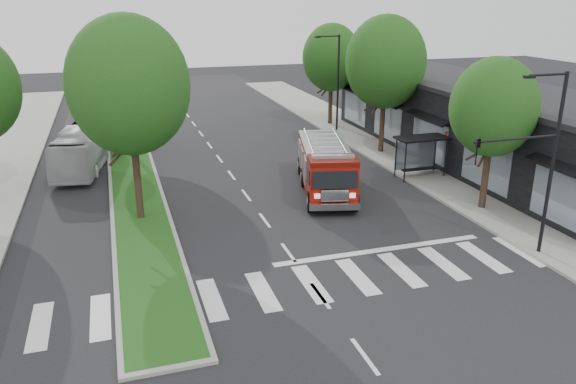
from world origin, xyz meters
name	(u,v)px	position (x,y,z in m)	size (l,w,h in m)	color
ground	(288,253)	(0.00, 0.00, 0.00)	(140.00, 140.00, 0.00)	black
sidewalk_right	(421,166)	(12.50, 10.00, 0.07)	(5.00, 80.00, 0.15)	gray
median	(130,157)	(-6.00, 18.00, 0.08)	(3.00, 50.00, 0.15)	gray
storefront_row	(482,126)	(17.00, 10.00, 2.50)	(8.00, 30.00, 5.00)	black
bus_shelter	(420,145)	(11.20, 8.15, 2.04)	(3.20, 1.60, 2.61)	black
tree_right_near	(494,107)	(11.50, 2.00, 5.51)	(4.40, 4.40, 8.05)	black
tree_right_mid	(386,62)	(11.50, 14.00, 6.49)	(5.60, 5.60, 9.72)	black
tree_right_far	(331,58)	(11.50, 24.00, 5.84)	(5.00, 5.00, 8.73)	black
tree_median_near	(129,86)	(-6.00, 6.00, 6.81)	(5.80, 5.80, 10.16)	black
tree_median_far	(120,62)	(-6.00, 20.00, 6.49)	(5.60, 5.60, 9.72)	black
streetlight_right_near	(537,154)	(9.61, -3.50, 4.67)	(4.08, 0.22, 8.00)	black
streetlight_right_far	(336,81)	(10.35, 20.00, 4.48)	(2.11, 0.20, 8.00)	black
fire_engine	(325,167)	(4.61, 7.42, 1.45)	(4.67, 9.09, 3.02)	#590B04
city_bus	(85,146)	(-8.82, 16.88, 1.41)	(2.36, 10.09, 2.81)	#B7B7BB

